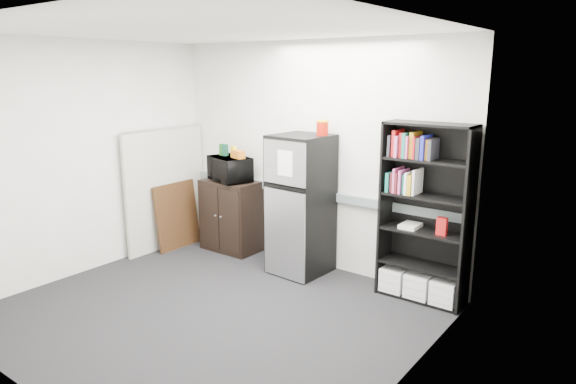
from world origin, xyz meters
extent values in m
plane|color=black|center=(0.00, 0.00, 0.00)|extent=(4.00, 4.00, 0.00)
cube|color=silver|center=(0.00, 1.75, 1.35)|extent=(4.00, 0.02, 2.70)
cube|color=silver|center=(2.00, 0.00, 1.35)|extent=(0.02, 3.50, 2.70)
cube|color=silver|center=(-2.00, 0.00, 1.35)|extent=(0.02, 3.50, 2.70)
cube|color=white|center=(0.00, 0.00, 2.70)|extent=(4.00, 3.50, 0.02)
cube|color=slate|center=(0.00, 1.72, 0.90)|extent=(3.92, 0.05, 0.10)
cube|color=white|center=(-0.35, 1.74, 1.55)|extent=(0.14, 0.00, 0.10)
cube|color=black|center=(1.09, 1.56, 0.93)|extent=(0.02, 0.34, 1.85)
cube|color=black|center=(1.97, 1.56, 0.93)|extent=(0.02, 0.34, 1.85)
cube|color=black|center=(1.53, 1.72, 0.93)|extent=(0.90, 0.02, 1.85)
cube|color=black|center=(1.53, 1.56, 1.84)|extent=(0.90, 0.34, 0.02)
cube|color=black|center=(1.53, 1.56, 0.02)|extent=(0.85, 0.32, 0.03)
cube|color=black|center=(1.53, 1.56, 0.37)|extent=(0.85, 0.32, 0.03)
cube|color=black|center=(1.53, 1.56, 0.74)|extent=(0.85, 0.32, 0.02)
cube|color=black|center=(1.53, 1.56, 1.11)|extent=(0.85, 0.32, 0.02)
cube|color=black|center=(1.53, 1.56, 1.48)|extent=(0.85, 0.32, 0.02)
cube|color=silver|center=(1.25, 1.55, 0.16)|extent=(0.25, 0.30, 0.25)
cube|color=silver|center=(1.53, 1.55, 0.16)|extent=(0.25, 0.30, 0.25)
cube|color=silver|center=(1.81, 1.55, 0.16)|extent=(0.25, 0.30, 0.25)
cube|color=#A9A496|center=(-1.90, 1.08, 0.80)|extent=(0.05, 1.30, 1.60)
cube|color=#B2B2B7|center=(-1.90, 1.08, 1.61)|extent=(0.06, 1.30, 0.02)
cube|color=black|center=(-1.11, 1.50, 0.47)|extent=(0.76, 0.47, 0.94)
cube|color=black|center=(-1.29, 1.26, 0.47)|extent=(0.35, 0.01, 0.83)
cube|color=black|center=(-0.93, 1.26, 0.47)|extent=(0.35, 0.01, 0.83)
cylinder|color=#B2B2B7|center=(-1.16, 1.25, 0.52)|extent=(0.02, 0.02, 0.02)
cylinder|color=#B2B2B7|center=(-1.06, 1.25, 0.52)|extent=(0.02, 0.02, 0.02)
imported|color=black|center=(-1.11, 1.48, 1.10)|extent=(0.67, 0.55, 0.32)
cube|color=#1A5016|center=(-1.26, 1.52, 1.34)|extent=(0.08, 0.06, 0.15)
cube|color=#0D3B25|center=(-1.21, 1.52, 1.34)|extent=(0.08, 0.06, 0.15)
cube|color=yellow|center=(-1.06, 1.52, 1.33)|extent=(0.08, 0.06, 0.14)
cube|color=#C56213|center=(-0.94, 1.47, 1.31)|extent=(0.20, 0.14, 0.10)
cube|color=black|center=(0.07, 1.43, 0.81)|extent=(0.65, 0.65, 1.62)
cube|color=#B2B1B6|center=(0.07, 1.11, 1.36)|extent=(0.59, 0.05, 0.49)
cube|color=#B2B1B6|center=(0.07, 1.11, 0.53)|extent=(0.59, 0.05, 1.04)
cube|color=black|center=(0.07, 1.10, 1.08)|extent=(0.59, 0.04, 0.03)
cube|color=white|center=(0.09, 1.10, 1.36)|extent=(0.21, 0.01, 0.28)
cube|color=black|center=(0.07, 1.43, 1.63)|extent=(0.65, 0.65, 0.02)
cylinder|color=#A11407|center=(0.28, 1.55, 1.72)|extent=(0.14, 0.14, 0.17)
cylinder|color=gold|center=(0.28, 1.55, 1.82)|extent=(0.14, 0.14, 0.02)
cube|color=black|center=(-1.77, 1.13, 0.44)|extent=(0.15, 0.69, 0.89)
cube|color=beige|center=(-1.75, 1.13, 0.44)|extent=(0.10, 0.59, 0.75)
camera|label=1|loc=(3.43, -3.30, 2.34)|focal=32.00mm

